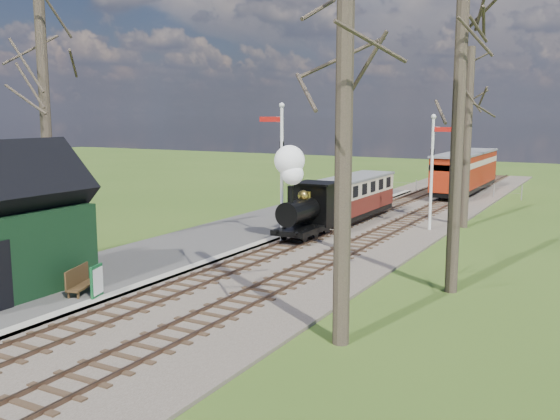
# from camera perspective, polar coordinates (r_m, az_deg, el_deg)

# --- Properties ---
(distant_hills) EXTENTS (114.40, 48.00, 22.02)m
(distant_hills) POSITION_cam_1_polar(r_m,az_deg,el_deg) (76.36, 19.60, -8.40)
(distant_hills) COLOR #385B23
(distant_hills) RESTS_ON ground
(ballast_bed) EXTENTS (8.00, 60.00, 0.10)m
(ballast_bed) POSITION_cam_1_polar(r_m,az_deg,el_deg) (32.44, 8.39, -1.39)
(ballast_bed) COLOR brown
(ballast_bed) RESTS_ON ground
(track_near) EXTENTS (1.60, 60.00, 0.15)m
(track_near) POSITION_cam_1_polar(r_m,az_deg,el_deg) (32.90, 6.28, -1.12)
(track_near) COLOR brown
(track_near) RESTS_ON ground
(track_far) EXTENTS (1.60, 60.00, 0.15)m
(track_far) POSITION_cam_1_polar(r_m,az_deg,el_deg) (32.01, 10.57, -1.50)
(track_far) COLOR brown
(track_far) RESTS_ON ground
(platform) EXTENTS (5.00, 44.00, 0.20)m
(platform) POSITION_cam_1_polar(r_m,az_deg,el_deg) (27.70, -6.94, -3.02)
(platform) COLOR #474442
(platform) RESTS_ON ground
(coping_strip) EXTENTS (0.40, 44.00, 0.21)m
(coping_strip) POSITION_cam_1_polar(r_m,az_deg,el_deg) (26.44, -2.89, -3.53)
(coping_strip) COLOR #B2AD9E
(coping_strip) RESTS_ON ground
(semaphore_near) EXTENTS (1.22, 0.24, 6.22)m
(semaphore_near) POSITION_cam_1_polar(r_m,az_deg,el_deg) (27.41, 0.04, 4.36)
(semaphore_near) COLOR silver
(semaphore_near) RESTS_ON ground
(semaphore_far) EXTENTS (1.22, 0.24, 5.72)m
(semaphore_far) POSITION_cam_1_polar(r_m,az_deg,el_deg) (31.08, 13.85, 4.14)
(semaphore_far) COLOR silver
(semaphore_far) RESTS_ON ground
(bare_trees) EXTENTS (15.51, 22.39, 12.00)m
(bare_trees) POSITION_cam_1_polar(r_m,az_deg,el_deg) (21.18, -2.73, 7.33)
(bare_trees) COLOR #382D23
(bare_trees) RESTS_ON ground
(fence_line) EXTENTS (12.60, 0.08, 1.00)m
(fence_line) POSITION_cam_1_polar(r_m,az_deg,el_deg) (45.87, 13.42, 2.08)
(fence_line) COLOR slate
(fence_line) RESTS_ON ground
(locomotive) EXTENTS (1.69, 3.94, 4.22)m
(locomotive) POSITION_cam_1_polar(r_m,az_deg,el_deg) (28.07, 2.32, 1.05)
(locomotive) COLOR black
(locomotive) RESTS_ON ground
(coach) EXTENTS (1.97, 6.75, 2.07)m
(coach) POSITION_cam_1_polar(r_m,az_deg,el_deg) (33.62, 6.98, 1.39)
(coach) COLOR black
(coach) RESTS_ON ground
(red_carriage_a) EXTENTS (2.33, 5.78, 2.46)m
(red_carriage_a) POSITION_cam_1_polar(r_m,az_deg,el_deg) (43.61, 15.80, 3.13)
(red_carriage_a) COLOR black
(red_carriage_a) RESTS_ON ground
(red_carriage_b) EXTENTS (2.33, 5.78, 2.46)m
(red_carriage_b) POSITION_cam_1_polar(r_m,az_deg,el_deg) (48.96, 17.29, 3.65)
(red_carriage_b) COLOR black
(red_carriage_b) RESTS_ON ground
(sign_board) EXTENTS (0.28, 0.67, 1.00)m
(sign_board) POSITION_cam_1_polar(r_m,az_deg,el_deg) (19.94, -16.40, -6.25)
(sign_board) COLOR #0F4A22
(sign_board) RESTS_ON platform
(bench) EXTENTS (0.87, 1.50, 0.83)m
(bench) POSITION_cam_1_polar(r_m,az_deg,el_deg) (20.57, -17.85, -6.17)
(bench) COLOR #3F2B16
(bench) RESTS_ON platform
(person) EXTENTS (0.42, 0.55, 1.35)m
(person) POSITION_cam_1_polar(r_m,az_deg,el_deg) (19.85, -24.00, -6.21)
(person) COLOR black
(person) RESTS_ON platform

